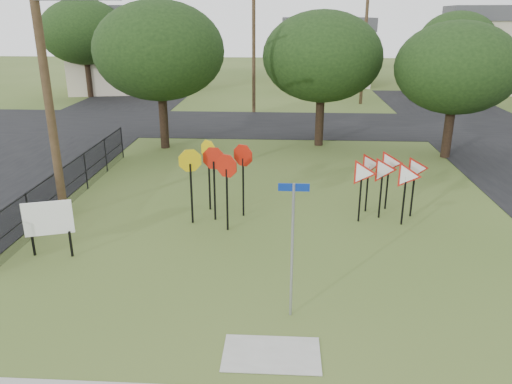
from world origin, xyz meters
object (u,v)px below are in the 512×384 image
street_name_sign (292,243)px  yield_sign_cluster (387,172)px  stop_sign_cluster (217,166)px  info_board (48,220)px

street_name_sign → yield_sign_cluster: (3.23, 6.14, -0.22)m
stop_sign_cluster → yield_sign_cluster: bearing=5.7°
stop_sign_cluster → yield_sign_cluster: size_ratio=0.91×
street_name_sign → info_board: size_ratio=1.93×
info_board → street_name_sign: bearing=-20.9°
stop_sign_cluster → info_board: (-4.39, -2.98, -0.78)m
street_name_sign → yield_sign_cluster: 6.94m
stop_sign_cluster → info_board: stop_sign_cluster is taller
street_name_sign → stop_sign_cluster: bearing=113.5°
street_name_sign → info_board: 7.33m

